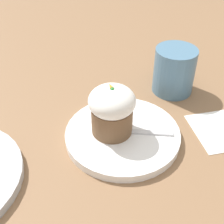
# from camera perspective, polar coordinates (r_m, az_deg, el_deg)

# --- Properties ---
(ground_plane) EXTENTS (4.00, 4.00, 0.00)m
(ground_plane) POSITION_cam_1_polar(r_m,az_deg,el_deg) (0.58, 1.93, -4.78)
(ground_plane) COLOR #846042
(dessert_plate) EXTENTS (0.21, 0.21, 0.02)m
(dessert_plate) POSITION_cam_1_polar(r_m,az_deg,el_deg) (0.57, 1.95, -4.20)
(dessert_plate) COLOR white
(dessert_plate) RESTS_ON ground_plane
(carrot_cake) EXTENTS (0.08, 0.08, 0.10)m
(carrot_cake) POSITION_cam_1_polar(r_m,az_deg,el_deg) (0.54, -0.00, 0.47)
(carrot_cake) COLOR brown
(carrot_cake) RESTS_ON dessert_plate
(spoon) EXTENTS (0.07, 0.13, 0.01)m
(spoon) POSITION_cam_1_polar(r_m,az_deg,el_deg) (0.57, 2.15, -3.44)
(spoon) COLOR silver
(spoon) RESTS_ON dessert_plate
(coffee_cup) EXTENTS (0.12, 0.09, 0.10)m
(coffee_cup) POSITION_cam_1_polar(r_m,az_deg,el_deg) (0.69, 11.22, 7.53)
(coffee_cup) COLOR teal
(coffee_cup) RESTS_ON ground_plane
(paper_napkin) EXTENTS (0.12, 0.10, 0.00)m
(paper_napkin) POSITION_cam_1_polar(r_m,az_deg,el_deg) (0.63, 18.90, -3.19)
(paper_napkin) COLOR white
(paper_napkin) RESTS_ON ground_plane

